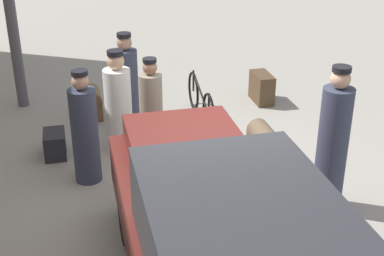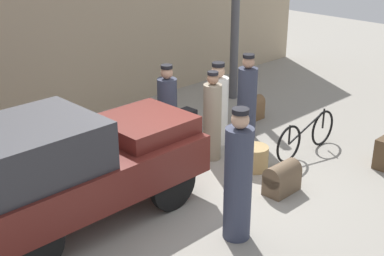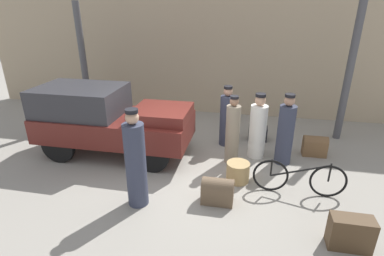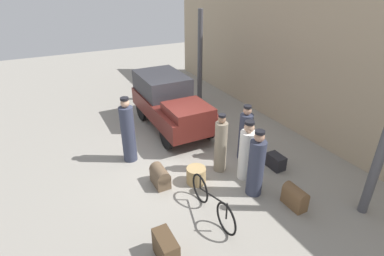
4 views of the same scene
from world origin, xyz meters
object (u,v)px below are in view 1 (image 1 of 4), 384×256
(bicycle, at_px, (201,101))
(trunk_wicker_pale, at_px, (55,144))
(suitcase_small_leather, at_px, (263,142))
(porter_standing_middle, at_px, (118,107))
(porter_carrying_trunk, at_px, (85,132))
(conductor_in_dark_uniform, at_px, (332,145))
(truck, at_px, (218,230))
(trunk_barrel_dark, at_px, (93,102))
(porter_lifting_near_truck, at_px, (127,89))
(porter_with_bicycle, at_px, (152,118))
(suitcase_black_upright, at_px, (262,88))
(wicker_basket, at_px, (204,140))

(bicycle, relative_size, trunk_wicker_pale, 3.50)
(trunk_wicker_pale, distance_m, suitcase_small_leather, 3.15)
(porter_standing_middle, relative_size, trunk_wicker_pale, 3.16)
(porter_carrying_trunk, height_order, suitcase_small_leather, porter_carrying_trunk)
(trunk_wicker_pale, xyz_separation_m, suitcase_small_leather, (-0.75, -3.05, 0.06))
(conductor_in_dark_uniform, xyz_separation_m, trunk_wicker_pale, (2.21, 3.37, -0.67))
(truck, height_order, conductor_in_dark_uniform, conductor_in_dark_uniform)
(porter_standing_middle, distance_m, trunk_barrel_dark, 1.53)
(trunk_barrel_dark, bearing_deg, porter_lifting_near_truck, -147.24)
(truck, bearing_deg, trunk_barrel_dark, 9.44)
(bicycle, xyz_separation_m, porter_standing_middle, (-0.82, 1.48, 0.37))
(conductor_in_dark_uniform, distance_m, trunk_wicker_pale, 4.09)
(bicycle, relative_size, suitcase_small_leather, 2.97)
(porter_standing_middle, height_order, suitcase_small_leather, porter_standing_middle)
(porter_with_bicycle, height_order, trunk_wicker_pale, porter_with_bicycle)
(bicycle, distance_m, trunk_wicker_pale, 2.59)
(porter_lifting_near_truck, xyz_separation_m, porter_with_bicycle, (-1.20, -0.21, -0.02))
(suitcase_black_upright, bearing_deg, porter_standing_middle, 116.72)
(suitcase_small_leather, xyz_separation_m, suitcase_black_upright, (2.12, -0.74, 0.02))
(conductor_in_dark_uniform, bearing_deg, bicycle, 16.96)
(bicycle, relative_size, wicker_basket, 3.64)
(wicker_basket, relative_size, suitcase_black_upright, 0.77)
(bicycle, distance_m, suitcase_small_leather, 1.64)
(truck, distance_m, bicycle, 4.57)
(porter_carrying_trunk, relative_size, porter_with_bicycle, 0.98)
(porter_standing_middle, bearing_deg, bicycle, -61.12)
(bicycle, xyz_separation_m, trunk_wicker_pale, (-0.77, 2.46, -0.16))
(porter_standing_middle, relative_size, suitcase_black_upright, 2.54)
(porter_lifting_near_truck, xyz_separation_m, porter_standing_middle, (-0.62, 0.20, -0.05))
(bicycle, xyz_separation_m, conductor_in_dark_uniform, (-2.98, -0.91, 0.51))
(bicycle, relative_size, porter_carrying_trunk, 1.11)
(porter_with_bicycle, distance_m, suitcase_small_leather, 1.74)
(porter_with_bicycle, height_order, trunk_barrel_dark, porter_with_bicycle)
(bicycle, relative_size, porter_with_bicycle, 1.09)
(porter_with_bicycle, distance_m, trunk_wicker_pale, 1.62)
(wicker_basket, bearing_deg, trunk_barrel_dark, 40.74)
(conductor_in_dark_uniform, bearing_deg, truck, 127.88)
(bicycle, xyz_separation_m, trunk_barrel_dark, (0.61, 1.79, -0.09))
(truck, xyz_separation_m, suitcase_small_leather, (2.91, -1.55, -0.68))
(wicker_basket, bearing_deg, truck, 167.65)
(suitcase_small_leather, bearing_deg, conductor_in_dark_uniform, -167.70)
(porter_carrying_trunk, bearing_deg, conductor_in_dark_uniform, -115.17)
(conductor_in_dark_uniform, xyz_separation_m, trunk_barrel_dark, (3.59, 2.70, -0.60))
(trunk_barrel_dark, relative_size, suitcase_black_upright, 0.91)
(conductor_in_dark_uniform, distance_m, suitcase_small_leather, 1.62)
(conductor_in_dark_uniform, height_order, porter_standing_middle, conductor_in_dark_uniform)
(bicycle, height_order, suitcase_black_upright, bicycle)
(porter_carrying_trunk, distance_m, suitcase_black_upright, 4.04)
(truck, distance_m, suitcase_black_upright, 5.57)
(wicker_basket, bearing_deg, porter_with_bicycle, 103.69)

